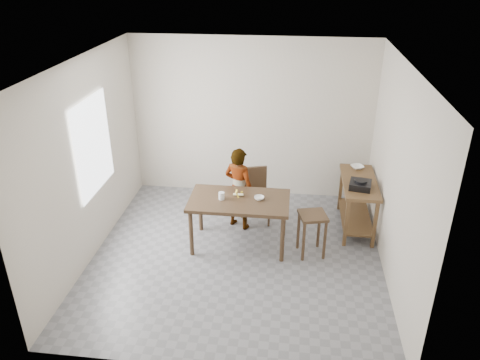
# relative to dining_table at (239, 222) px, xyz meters

# --- Properties ---
(floor) EXTENTS (4.00, 4.00, 0.04)m
(floor) POSITION_rel_dining_table_xyz_m (0.00, -0.30, -0.40)
(floor) COLOR slate
(floor) RESTS_ON ground
(ceiling) EXTENTS (4.00, 4.00, 0.04)m
(ceiling) POSITION_rel_dining_table_xyz_m (0.00, -0.30, 2.35)
(ceiling) COLOR white
(ceiling) RESTS_ON wall_back
(wall_back) EXTENTS (4.00, 0.04, 2.70)m
(wall_back) POSITION_rel_dining_table_xyz_m (0.00, 1.72, 0.98)
(wall_back) COLOR beige
(wall_back) RESTS_ON ground
(wall_front) EXTENTS (4.00, 0.04, 2.70)m
(wall_front) POSITION_rel_dining_table_xyz_m (0.00, -2.32, 0.98)
(wall_front) COLOR beige
(wall_front) RESTS_ON ground
(wall_left) EXTENTS (0.04, 4.00, 2.70)m
(wall_left) POSITION_rel_dining_table_xyz_m (-2.02, -0.30, 0.98)
(wall_left) COLOR beige
(wall_left) RESTS_ON ground
(wall_right) EXTENTS (0.04, 4.00, 2.70)m
(wall_right) POSITION_rel_dining_table_xyz_m (2.02, -0.30, 0.98)
(wall_right) COLOR beige
(wall_right) RESTS_ON ground
(window_pane) EXTENTS (0.02, 1.10, 1.30)m
(window_pane) POSITION_rel_dining_table_xyz_m (-1.97, -0.10, 1.12)
(window_pane) COLOR white
(window_pane) RESTS_ON wall_left
(dining_table) EXTENTS (1.40, 0.80, 0.75)m
(dining_table) POSITION_rel_dining_table_xyz_m (0.00, 0.00, 0.00)
(dining_table) COLOR #402D1C
(dining_table) RESTS_ON floor
(prep_counter) EXTENTS (0.50, 1.20, 0.80)m
(prep_counter) POSITION_rel_dining_table_xyz_m (1.72, 0.70, 0.03)
(prep_counter) COLOR brown
(prep_counter) RESTS_ON floor
(child) EXTENTS (0.56, 0.48, 1.30)m
(child) POSITION_rel_dining_table_xyz_m (-0.07, 0.52, 0.28)
(child) COLOR white
(child) RESTS_ON floor
(dining_chair) EXTENTS (0.51, 0.51, 0.86)m
(dining_chair) POSITION_rel_dining_table_xyz_m (0.17, 0.69, 0.06)
(dining_chair) COLOR #402D1C
(dining_chair) RESTS_ON floor
(stool) EXTENTS (0.44, 0.44, 0.64)m
(stool) POSITION_rel_dining_table_xyz_m (1.03, -0.10, -0.06)
(stool) COLOR #402D1C
(stool) RESTS_ON floor
(glass_tumbler) EXTENTS (0.10, 0.10, 0.11)m
(glass_tumbler) POSITION_rel_dining_table_xyz_m (-0.24, -0.03, 0.43)
(glass_tumbler) COLOR white
(glass_tumbler) RESTS_ON dining_table
(small_bowl) EXTENTS (0.14, 0.14, 0.04)m
(small_bowl) POSITION_rel_dining_table_xyz_m (0.28, 0.03, 0.40)
(small_bowl) COLOR white
(small_bowl) RESTS_ON dining_table
(banana) EXTENTS (0.18, 0.14, 0.06)m
(banana) POSITION_rel_dining_table_xyz_m (-0.02, 0.09, 0.40)
(banana) COLOR gold
(banana) RESTS_ON dining_table
(serving_bowl) EXTENTS (0.25, 0.25, 0.05)m
(serving_bowl) POSITION_rel_dining_table_xyz_m (1.73, 1.14, 0.45)
(serving_bowl) COLOR white
(serving_bowl) RESTS_ON prep_counter
(gas_burner) EXTENTS (0.35, 0.35, 0.10)m
(gas_burner) POSITION_rel_dining_table_xyz_m (1.70, 0.45, 0.47)
(gas_burner) COLOR black
(gas_burner) RESTS_ON prep_counter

